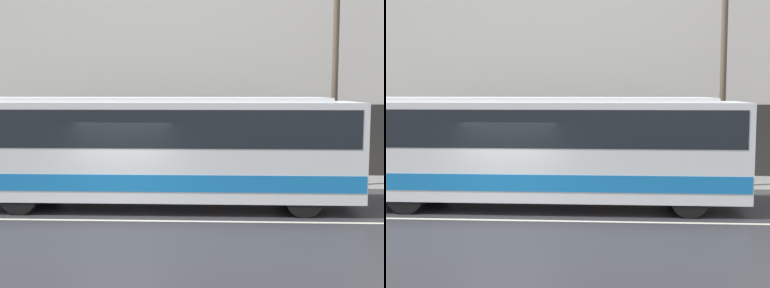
% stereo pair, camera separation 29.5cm
% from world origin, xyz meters
% --- Properties ---
extents(ground_plane, '(60.00, 60.00, 0.00)m').
position_xyz_m(ground_plane, '(0.00, 0.00, 0.00)').
color(ground_plane, '#333338').
extents(sidewalk, '(60.00, 2.79, 0.14)m').
position_xyz_m(sidewalk, '(0.00, 5.39, 0.07)').
color(sidewalk, gray).
rests_on(sidewalk, ground_plane).
extents(building_facade, '(60.00, 0.35, 13.39)m').
position_xyz_m(building_facade, '(0.00, 6.93, 6.48)').
color(building_facade, silver).
rests_on(building_facade, ground_plane).
extents(lane_stripe, '(54.00, 0.14, 0.01)m').
position_xyz_m(lane_stripe, '(0.00, 0.00, 0.00)').
color(lane_stripe, beige).
rests_on(lane_stripe, ground_plane).
extents(transit_bus, '(11.62, 2.59, 3.13)m').
position_xyz_m(transit_bus, '(0.57, 1.71, 1.77)').
color(transit_bus, white).
rests_on(transit_bus, ground_plane).
extents(utility_pole_near, '(0.20, 0.20, 8.04)m').
position_xyz_m(utility_pole_near, '(6.32, 4.43, 4.16)').
color(utility_pole_near, brown).
rests_on(utility_pole_near, sidewalk).
extents(pedestrian_waiting, '(0.36, 0.36, 1.78)m').
position_xyz_m(pedestrian_waiting, '(2.43, 4.71, 0.98)').
color(pedestrian_waiting, maroon).
rests_on(pedestrian_waiting, sidewalk).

